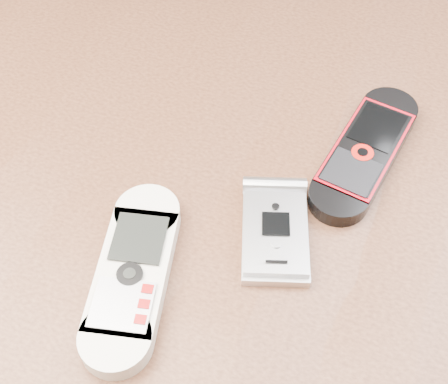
{
  "coord_description": "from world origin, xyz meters",
  "views": [
    {
      "loc": [
        0.1,
        -0.26,
        1.12
      ],
      "look_at": [
        0.01,
        0.0,
        0.76
      ],
      "focal_mm": 50.0,
      "sensor_mm": 36.0,
      "label": 1
    }
  ],
  "objects_px": {
    "motorola_razr": "(275,232)",
    "nokia_black_red": "(365,151)",
    "nokia_white": "(133,273)",
    "table": "(219,270)"
  },
  "relations": [
    {
      "from": "nokia_white",
      "to": "motorola_razr",
      "type": "xyz_separation_m",
      "value": [
        0.08,
        0.07,
        -0.0
      ]
    },
    {
      "from": "table",
      "to": "nokia_black_red",
      "type": "distance_m",
      "value": 0.17
    },
    {
      "from": "nokia_black_red",
      "to": "motorola_razr",
      "type": "relative_size",
      "value": 1.62
    },
    {
      "from": "motorola_razr",
      "to": "nokia_black_red",
      "type": "bearing_deg",
      "value": 47.55
    },
    {
      "from": "motorola_razr",
      "to": "table",
      "type": "bearing_deg",
      "value": 141.71
    },
    {
      "from": "table",
      "to": "nokia_white",
      "type": "relative_size",
      "value": 8.39
    },
    {
      "from": "table",
      "to": "nokia_black_red",
      "type": "height_order",
      "value": "nokia_black_red"
    },
    {
      "from": "table",
      "to": "nokia_white",
      "type": "bearing_deg",
      "value": -108.62
    },
    {
      "from": "nokia_black_red",
      "to": "motorola_razr",
      "type": "bearing_deg",
      "value": -104.5
    },
    {
      "from": "nokia_white",
      "to": "nokia_black_red",
      "type": "height_order",
      "value": "nokia_white"
    }
  ]
}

